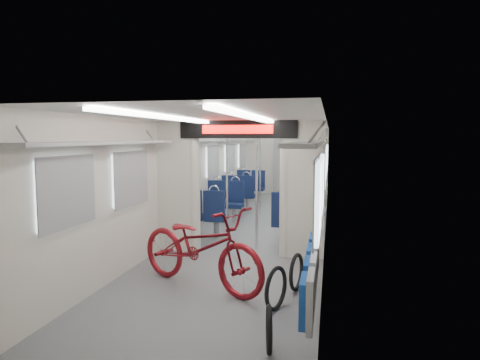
{
  "coord_description": "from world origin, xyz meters",
  "views": [
    {
      "loc": [
        1.53,
        -9.12,
        2.02
      ],
      "look_at": [
        -0.11,
        -1.38,
        1.23
      ],
      "focal_mm": 32.0,
      "sensor_mm": 36.0,
      "label": 1
    }
  ],
  "objects": [
    {
      "name": "stanchion_near_right",
      "position": [
        0.24,
        -1.62,
        1.15
      ],
      "size": [
        0.05,
        0.05,
        2.3
      ],
      "primitive_type": "cylinder",
      "color": "silver",
      "rests_on": "ground"
    },
    {
      "name": "seat_bay_far_right",
      "position": [
        0.93,
        3.1,
        0.55
      ],
      "size": [
        0.93,
        2.15,
        1.12
      ],
      "color": "#0C1636",
      "rests_on": "ground"
    },
    {
      "name": "bike_hoop_b",
      "position": [
        0.94,
        -4.31,
        0.24
      ],
      "size": [
        0.22,
        0.51,
        0.53
      ],
      "primitive_type": "torus",
      "rotation": [
        1.57,
        0.0,
        1.23
      ],
      "color": "black",
      "rests_on": "ground"
    },
    {
      "name": "seat_bay_near_right",
      "position": [
        0.93,
        -0.28,
        0.55
      ],
      "size": [
        0.92,
        2.14,
        1.12
      ],
      "color": "#0C1636",
      "rests_on": "ground"
    },
    {
      "name": "bicycle",
      "position": [
        -0.16,
        -3.74,
        0.56
      ],
      "size": [
        2.24,
        1.61,
        1.12
      ],
      "primitive_type": "imported",
      "rotation": [
        0.0,
        0.0,
        1.11
      ],
      "color": "maroon",
      "rests_on": "ground"
    },
    {
      "name": "carriage",
      "position": [
        0.0,
        -0.27,
        1.5
      ],
      "size": [
        12.0,
        12.02,
        2.31
      ],
      "color": "#515456",
      "rests_on": "ground"
    },
    {
      "name": "seat_bay_near_left",
      "position": [
        -0.93,
        -0.1,
        0.54
      ],
      "size": [
        0.9,
        2.02,
        1.08
      ],
      "color": "#0C1636",
      "rests_on": "ground"
    },
    {
      "name": "flip_bench",
      "position": [
        1.35,
        -4.6,
        0.58
      ],
      "size": [
        0.12,
        2.08,
        0.49
      ],
      "color": "gray",
      "rests_on": "carriage"
    },
    {
      "name": "bike_hoop_c",
      "position": [
        1.12,
        -3.6,
        0.23
      ],
      "size": [
        0.17,
        0.5,
        0.5
      ],
      "primitive_type": "torus",
      "rotation": [
        1.57,
        0.0,
        1.33
      ],
      "color": "black",
      "rests_on": "ground"
    },
    {
      "name": "seat_bay_far_left",
      "position": [
        -0.93,
        3.21,
        0.54
      ],
      "size": [
        0.9,
        2.03,
        1.09
      ],
      "color": "#0C1636",
      "rests_on": "ground"
    },
    {
      "name": "bike_hoop_a",
      "position": [
        1.0,
        -5.31,
        0.21
      ],
      "size": [
        0.13,
        0.47,
        0.47
      ],
      "primitive_type": "torus",
      "rotation": [
        1.57,
        0.0,
        1.75
      ],
      "color": "black",
      "rests_on": "ground"
    },
    {
      "name": "stanchion_far_left",
      "position": [
        -0.25,
        1.8,
        1.15
      ],
      "size": [
        0.05,
        0.05,
        2.3
      ],
      "primitive_type": "cylinder",
      "color": "silver",
      "rests_on": "ground"
    },
    {
      "name": "stanchion_near_left",
      "position": [
        -0.32,
        -1.55,
        1.15
      ],
      "size": [
        0.04,
        0.04,
        2.3
      ],
      "primitive_type": "cylinder",
      "color": "silver",
      "rests_on": "ground"
    },
    {
      "name": "stanchion_far_right",
      "position": [
        0.38,
        1.79,
        1.15
      ],
      "size": [
        0.04,
        0.04,
        2.3
      ],
      "primitive_type": "cylinder",
      "color": "silver",
      "rests_on": "ground"
    }
  ]
}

